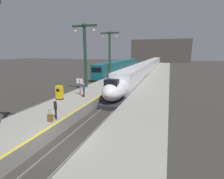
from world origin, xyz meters
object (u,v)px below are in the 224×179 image
Objects in this scene: regional_train_adjacent at (120,66)px; departure_info_board at (80,83)px; highspeed_train_main at (148,67)px; station_column_far at (110,51)px; passenger_near_edge at (55,108)px; passenger_far_waiting at (109,78)px; station_column_mid at (85,50)px; passenger_mid_platform at (84,89)px; rolling_suitcase at (50,118)px; ticket_machine_yellow at (60,93)px.

regional_train_adjacent is 17.26× the size of departure_info_board.
highspeed_train_main is 20.40m from station_column_far.
passenger_near_edge is 1.00× the size of passenger_far_waiting.
station_column_mid reaches higher than departure_info_board.
departure_info_board reaches higher than passenger_near_edge.
highspeed_train_main is 44.10× the size of passenger_mid_platform.
station_column_far is at bearing 107.98° from passenger_far_waiting.
passenger_mid_platform is (2.48, -5.40, -4.61)m from station_column_mid.
station_column_far reaches higher than passenger_mid_platform.
passenger_far_waiting is (-1.35, 16.34, 0.00)m from passenger_near_edge.
passenger_near_edge is 16.39m from passenger_far_waiting.
rolling_suitcase is at bearing -81.86° from regional_train_adjacent.
ticket_machine_yellow is (0.35, -7.29, -4.86)m from station_column_mid.
regional_train_adjacent is at bearing 98.14° from rolling_suitcase.
passenger_near_edge is 1.00× the size of passenger_mid_platform.
station_column_far is 5.58× the size of passenger_far_waiting.
station_column_mid is (2.20, -27.04, 4.52)m from regional_train_adjacent.
departure_info_board is (-4.34, -34.65, 0.58)m from highspeed_train_main.
departure_info_board is (3.76, -31.74, 0.43)m from regional_train_adjacent.
station_column_far is at bearing -107.29° from highspeed_train_main.
passenger_near_edge reaches higher than ticket_machine_yellow.
rolling_suitcase is (-2.39, -42.88, -0.62)m from highspeed_train_main.
ticket_machine_yellow is (0.35, -18.29, -4.92)m from station_column_far.
ticket_machine_yellow is (-1.92, -11.30, -0.25)m from passenger_far_waiting.
passenger_far_waiting is (4.47, -23.03, -0.09)m from regional_train_adjacent.
ticket_machine_yellow is (2.55, -34.33, -0.34)m from regional_train_adjacent.
highspeed_train_main reaches higher than passenger_near_edge.
regional_train_adjacent is at bearing 100.99° from passenger_far_waiting.
regional_train_adjacent reaches higher than ticket_machine_yellow.
station_column_mid reaches higher than highspeed_train_main.
station_column_mid is 4.40× the size of departure_info_board.
passenger_mid_platform is at bearing -37.64° from departure_info_board.
regional_train_adjacent is at bearing 94.25° from ticket_machine_yellow.
regional_train_adjacent reaches higher than passenger_far_waiting.
departure_info_board reaches higher than passenger_far_waiting.
station_column_mid is at bearing 105.21° from rolling_suitcase.
passenger_near_edge is (3.62, -23.33, -4.67)m from station_column_far.
highspeed_train_main is 7.99× the size of station_column_mid.
passenger_far_waiting reaches higher than rolling_suitcase.
passenger_near_edge is at bearing -80.62° from passenger_mid_platform.
station_column_mid is at bearing 106.37° from passenger_near_edge.
passenger_near_edge is 7.92m from departure_info_board.
ticket_machine_yellow is at bearing -88.90° from station_column_far.
rolling_suitcase is at bearing -60.68° from ticket_machine_yellow.
passenger_near_edge and passenger_mid_platform have the same top height.
departure_info_board is at bearing -84.33° from station_column_far.
departure_info_board is at bearing 65.00° from ticket_machine_yellow.
station_column_mid is 5.83× the size of ticket_machine_yellow.
regional_train_adjacent is 22.87× the size of ticket_machine_yellow.
passenger_near_edge is at bearing -93.08° from highspeed_train_main.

